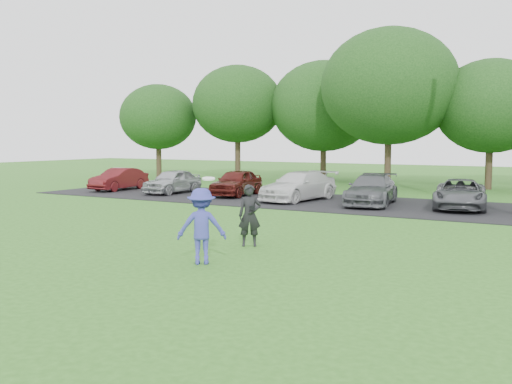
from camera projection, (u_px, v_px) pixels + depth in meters
ground at (171, 269)px, 11.66m from camera, size 100.00×100.00×0.00m
parking_lot at (373, 205)px, 22.90m from camera, size 32.00×6.50×0.03m
frisbee_player at (202, 226)px, 12.09m from camera, size 1.20×1.07×1.87m
camera_bystander at (250, 215)px, 14.08m from camera, size 0.67×0.60×1.53m
parked_cars at (386, 190)px, 22.59m from camera, size 28.54×4.68×1.24m
tree_row at (461, 96)px, 30.14m from camera, size 42.39×9.85×8.64m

